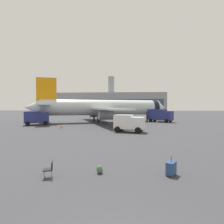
# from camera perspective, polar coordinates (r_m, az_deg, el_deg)

# --- Properties ---
(airplane_at_gate) EXTENTS (34.36, 31.49, 10.50)m
(airplane_at_gate) POSITION_cam_1_polar(r_m,az_deg,el_deg) (46.79, -2.78, 1.35)
(airplane_at_gate) COLOR silver
(airplane_at_gate) RESTS_ON ground
(airplane_taxiing) EXTENTS (22.93, 24.90, 7.84)m
(airplane_taxiing) POSITION_cam_1_polar(r_m,az_deg,el_deg) (110.69, -14.53, 0.90)
(airplane_taxiing) COLOR white
(airplane_taxiing) RESTS_ON ground
(service_truck) EXTENTS (5.28, 4.17, 2.90)m
(service_truck) POSITION_cam_1_polar(r_m,az_deg,el_deg) (42.27, -22.03, -1.55)
(service_truck) COLOR navy
(service_truck) RESTS_ON ground
(fuel_truck) EXTENTS (6.33, 5.30, 3.20)m
(fuel_truck) POSITION_cam_1_polar(r_m,az_deg,el_deg) (49.03, 14.41, -0.90)
(fuel_truck) COLOR navy
(fuel_truck) RESTS_ON ground
(cargo_van) EXTENTS (4.77, 3.26, 2.60)m
(cargo_van) POSITION_cam_1_polar(r_m,az_deg,el_deg) (28.39, 5.14, -3.20)
(cargo_van) COLOR white
(cargo_van) RESTS_ON ground
(safety_cone_near) EXTENTS (0.44, 0.44, 0.67)m
(safety_cone_near) POSITION_cam_1_polar(r_m,az_deg,el_deg) (34.86, -15.13, -4.23)
(safety_cone_near) COLOR #F2590C
(safety_cone_near) RESTS_ON ground
(safety_cone_mid) EXTENTS (0.44, 0.44, 0.62)m
(safety_cone_mid) POSITION_cam_1_polar(r_m,az_deg,el_deg) (46.30, 13.44, -2.84)
(safety_cone_mid) COLOR #F2590C
(safety_cone_mid) RESTS_ON ground
(rolling_suitcase) EXTENTS (0.68, 0.75, 1.10)m
(rolling_suitcase) POSITION_cam_1_polar(r_m,az_deg,el_deg) (11.27, 17.53, -16.01)
(rolling_suitcase) COLOR navy
(rolling_suitcase) RESTS_ON ground
(traveller_backpack) EXTENTS (0.36, 0.40, 0.48)m
(traveller_backpack) POSITION_cam_1_polar(r_m,az_deg,el_deg) (11.15, -3.79, -16.98)
(traveller_backpack) COLOR #476B4C
(traveller_backpack) RESTS_ON ground
(gate_chair) EXTENTS (0.61, 0.61, 0.86)m
(gate_chair) POSITION_cam_1_polar(r_m,az_deg,el_deg) (10.96, -18.50, -15.94)
(gate_chair) COLOR black
(gate_chair) RESTS_ON ground
(terminal_building) EXTENTS (84.15, 23.30, 25.43)m
(terminal_building) POSITION_cam_1_polar(r_m,az_deg,el_deg) (134.22, -2.53, 2.78)
(terminal_building) COLOR gray
(terminal_building) RESTS_ON ground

